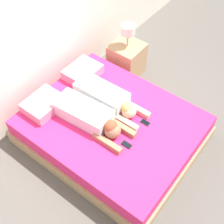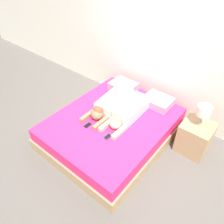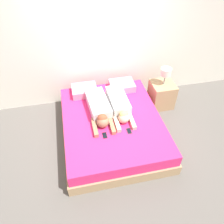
% 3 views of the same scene
% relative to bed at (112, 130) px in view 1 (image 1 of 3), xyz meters
% --- Properties ---
extents(ground_plane, '(12.00, 12.00, 0.00)m').
position_rel_bed_xyz_m(ground_plane, '(0.00, 0.00, -0.22)').
color(ground_plane, '#5B5651').
extents(wall_back, '(12.00, 0.06, 2.60)m').
position_rel_bed_xyz_m(wall_back, '(0.00, 1.24, 1.08)').
color(wall_back, silver).
rests_on(wall_back, ground_plane).
extents(bed, '(1.80, 2.19, 0.44)m').
position_rel_bed_xyz_m(bed, '(0.00, 0.00, 0.00)').
color(bed, tan).
rests_on(bed, ground_plane).
extents(pillow_head_left, '(0.50, 0.40, 0.15)m').
position_rel_bed_xyz_m(pillow_head_left, '(-0.39, 0.83, 0.30)').
color(pillow_head_left, pink).
rests_on(pillow_head_left, bed).
extents(pillow_head_right, '(0.50, 0.40, 0.15)m').
position_rel_bed_xyz_m(pillow_head_right, '(0.39, 0.83, 0.30)').
color(pillow_head_right, pink).
rests_on(pillow_head_right, bed).
extents(person_left, '(0.41, 1.10, 0.24)m').
position_rel_bed_xyz_m(person_left, '(-0.20, 0.19, 0.33)').
color(person_left, silver).
rests_on(person_left, bed).
extents(person_right, '(0.34, 1.05, 0.22)m').
position_rel_bed_xyz_m(person_right, '(0.18, 0.21, 0.33)').
color(person_right, silver).
rests_on(person_right, bed).
extents(cell_phone_left, '(0.07, 0.13, 0.01)m').
position_rel_bed_xyz_m(cell_phone_left, '(-0.21, -0.38, 0.23)').
color(cell_phone_left, black).
rests_on(cell_phone_left, bed).
extents(cell_phone_right, '(0.07, 0.13, 0.01)m').
position_rel_bed_xyz_m(cell_phone_right, '(0.22, -0.37, 0.23)').
color(cell_phone_right, '#2D2D33').
rests_on(cell_phone_right, bed).
extents(nightstand, '(0.48, 0.48, 0.92)m').
position_rel_bed_xyz_m(nightstand, '(1.23, 0.65, 0.09)').
color(nightstand, tan).
rests_on(nightstand, ground_plane).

